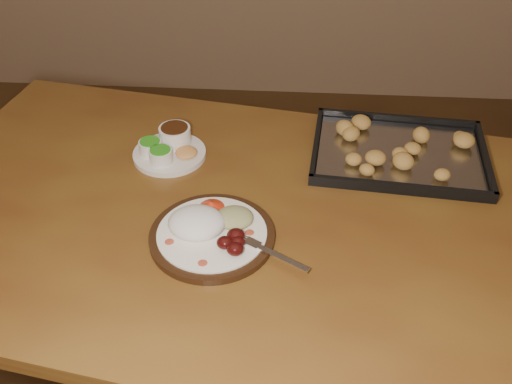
{
  "coord_description": "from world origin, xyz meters",
  "views": [
    {
      "loc": [
        0.33,
        -0.84,
        1.57
      ],
      "look_at": [
        0.26,
        0.14,
        0.77
      ],
      "focal_mm": 40.0,
      "sensor_mm": 36.0,
      "label": 1
    }
  ],
  "objects": [
    {
      "name": "dining_table",
      "position": [
        0.22,
        0.09,
        0.65
      ],
      "size": [
        1.63,
        1.14,
        0.75
      ],
      "rotation": [
        0.0,
        0.0,
        -0.17
      ],
      "color": "brown",
      "rests_on": "ground"
    },
    {
      "name": "condiment_saucer",
      "position": [
        0.03,
        0.3,
        0.77
      ],
      "size": [
        0.18,
        0.18,
        0.06
      ],
      "rotation": [
        0.0,
        0.0,
        -0.51
      ],
      "color": "white",
      "rests_on": "dining_table"
    },
    {
      "name": "dinner_plate",
      "position": [
        0.17,
        0.01,
        0.77
      ],
      "size": [
        0.33,
        0.26,
        0.06
      ],
      "rotation": [
        0.0,
        0.0,
        -0.46
      ],
      "color": "black",
      "rests_on": "dining_table"
    },
    {
      "name": "baking_tray",
      "position": [
        0.6,
        0.33,
        0.76
      ],
      "size": [
        0.45,
        0.35,
        0.04
      ],
      "rotation": [
        0.0,
        0.0,
        -0.09
      ],
      "color": "black",
      "rests_on": "dining_table"
    }
  ]
}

